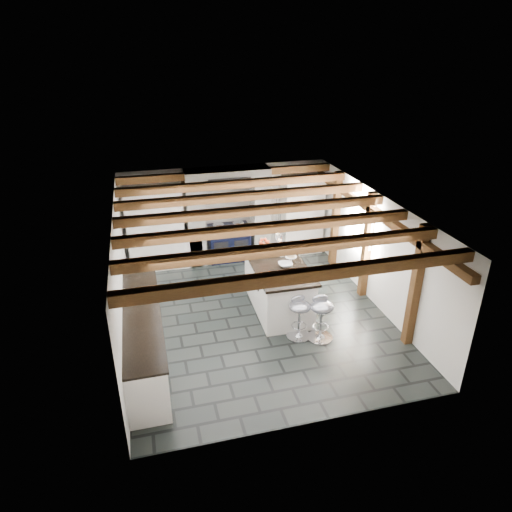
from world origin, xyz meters
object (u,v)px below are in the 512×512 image
object	(u,v)px
range_cooker	(229,242)
bar_stool_far	(299,313)
bar_stool_near	(321,313)
kitchen_island	(278,286)

from	to	relation	value
range_cooker	bar_stool_far	world-z (taller)	range_cooker
bar_stool_near	kitchen_island	bearing A→B (deg)	115.61
kitchen_island	bar_stool_near	size ratio (longest dim) A/B	2.32
kitchen_island	bar_stool_near	bearing A→B (deg)	-69.44
kitchen_island	range_cooker	bearing A→B (deg)	102.21
bar_stool_near	bar_stool_far	bearing A→B (deg)	163.25
bar_stool_near	range_cooker	bearing A→B (deg)	110.06
range_cooker	bar_stool_far	size ratio (longest dim) A/B	1.20
kitchen_island	bar_stool_near	xyz separation A→B (m)	(0.43, -1.23, 0.03)
range_cooker	kitchen_island	xyz separation A→B (m)	(0.49, -2.53, 0.04)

